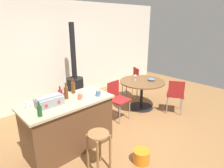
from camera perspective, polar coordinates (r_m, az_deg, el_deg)
ground_plane at (r=3.99m, az=4.14°, el=-15.22°), size 8.80×8.80×0.00m
back_wall at (r=5.46m, az=-15.92°, el=8.78°), size 8.00×0.10×2.70m
kitchen_island at (r=3.53m, az=-12.65°, el=-11.73°), size 1.54×0.72×0.91m
wooden_stool at (r=3.01m, az=-3.97°, el=-17.15°), size 0.32×0.32×0.63m
dining_table at (r=4.98m, az=8.84°, el=-0.95°), size 1.14×1.14×0.74m
folding_chair_near at (r=5.73m, az=5.97°, el=1.23°), size 0.54×0.54×0.87m
folding_chair_far at (r=4.40m, az=1.48°, el=-3.95°), size 0.42×0.42×0.88m
folding_chair_left at (r=4.90m, az=18.32°, el=-2.74°), size 0.55×0.55×0.86m
wood_stove at (r=5.22m, az=-10.84°, el=-0.52°), size 0.44×0.45×2.16m
toolbox at (r=3.20m, az=-18.07°, el=-4.86°), size 0.42×0.23×0.16m
bottle_0 at (r=3.39m, az=-13.44°, el=-2.50°), size 0.07×0.07×0.29m
bottle_1 at (r=3.62m, az=-11.43°, el=-0.96°), size 0.07×0.07×0.29m
bottle_2 at (r=2.91m, az=-20.70°, el=-7.41°), size 0.07×0.07×0.22m
bottle_3 at (r=3.40m, az=-15.09°, el=-2.95°), size 0.08×0.08×0.24m
cup_0 at (r=3.44m, az=-4.12°, el=-2.78°), size 0.12×0.08×0.10m
cup_1 at (r=3.53m, az=-13.61°, el=-2.77°), size 0.12×0.08×0.10m
cup_2 at (r=3.26m, az=-23.79°, el=-5.65°), size 0.11×0.07×0.10m
cup_3 at (r=3.34m, az=-9.48°, el=-3.66°), size 0.11×0.08×0.10m
wine_glass at (r=4.94m, az=6.88°, el=2.34°), size 0.07×0.07×0.14m
serving_bowl at (r=4.99m, az=11.60°, el=1.39°), size 0.18×0.18×0.07m
plastic_bucket at (r=3.36m, az=8.66°, el=-20.41°), size 0.27×0.27×0.22m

